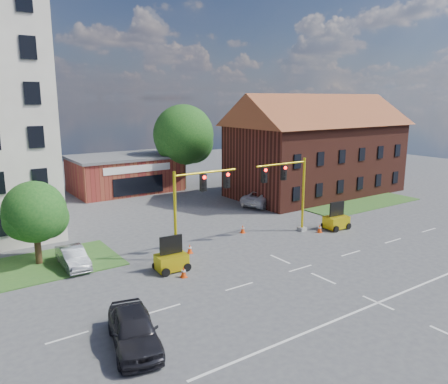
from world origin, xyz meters
The scene contains 18 objects.
ground centered at (0.00, 0.00, 0.00)m, with size 120.00×120.00×0.00m, color #454548.
grass_verge_ne centered at (18.00, 9.00, 0.04)m, with size 14.00×4.00×0.08m, color #2A5921.
lane_markings centered at (0.00, -3.00, 0.01)m, with size 60.00×36.00×0.01m, color silver, non-canonical shape.
brick_shop centered at (0.00, 29.98, 2.16)m, with size 12.40×8.40×4.30m.
townhouse_row centered at (18.00, 16.00, 5.93)m, with size 21.00×11.00×11.50m.
tree_large centered at (6.87, 27.08, 6.35)m, with size 7.65×7.29×10.27m.
tree_nw_front centered at (-13.79, 10.58, 3.49)m, with size 4.29×4.08×5.69m.
signal_mast_west centered at (-4.36, 6.00, 3.92)m, with size 5.30×0.60×6.20m.
signal_mast_east centered at (4.36, 6.00, 3.92)m, with size 5.30×0.60×6.20m.
trailer_west centered at (-7.16, 4.48, 0.70)m, with size 2.07×1.47×2.25m.
trailer_east centered at (8.79, 4.75, 0.71)m, with size 2.08×1.46×2.26m.
cone_a centered at (-7.06, 3.07, 0.34)m, with size 0.40×0.40×0.70m.
cone_b centered at (-4.57, 6.60, 0.34)m, with size 0.40×0.40×0.70m.
cone_c centered at (6.86, 4.81, 0.34)m, with size 0.40×0.40×0.70m.
cone_d centered at (1.50, 8.33, 0.34)m, with size 0.40×0.40×0.70m.
pickup_white centered at (9.24, 14.88, 0.80)m, with size 2.66×5.76×1.60m, color white.
sedan_dark centered at (-12.70, -2.46, 0.84)m, with size 1.98×4.91×1.67m, color black.
sedan_silver_front centered at (-12.24, 8.71, 0.67)m, with size 1.42×4.09×1.35m, color #9A9EA2.
Camera 1 is at (-19.43, -19.39, 10.94)m, focal length 35.00 mm.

